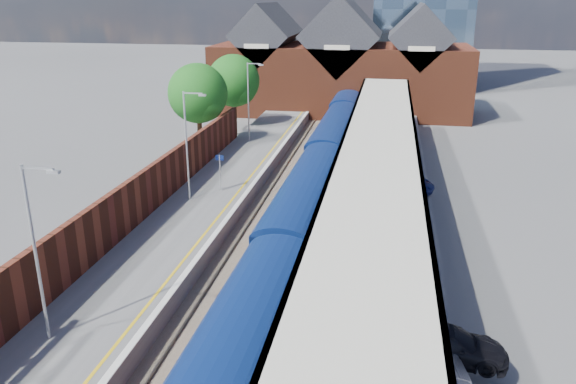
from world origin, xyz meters
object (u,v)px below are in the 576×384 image
train (323,162)px  lamp_post_b (37,244)px  lamp_post_d (250,97)px  platform_sign (220,167)px  parked_car_dark (447,344)px  parked_car_silver (407,370)px  parked_car_blue (401,183)px  lamp_post_c (188,139)px

train → lamp_post_b: (-7.86, -22.20, 2.87)m
train → lamp_post_d: (-7.86, 9.80, 2.87)m
lamp_post_d → platform_sign: (1.36, -14.00, -2.30)m
train → parked_car_dark: train is taller
platform_sign → parked_car_dark: size_ratio=0.58×
parked_car_silver → lamp_post_d: bearing=11.4°
train → lamp_post_b: lamp_post_b is taller
lamp_post_b → parked_car_blue: size_ratio=1.58×
parked_car_silver → parked_car_blue: size_ratio=0.92×
lamp_post_b → parked_car_blue: lamp_post_b is taller
lamp_post_b → train: bearing=70.5°
lamp_post_d → train: bearing=-51.3°
train → parked_car_silver: train is taller
lamp_post_b → lamp_post_c: 16.00m
parked_car_dark → lamp_post_c: bearing=49.3°
parked_car_silver → parked_car_blue: parked_car_silver is taller
parked_car_silver → parked_car_dark: bearing=-48.9°
parked_car_dark → parked_car_blue: size_ratio=0.97×
parked_car_dark → parked_car_silver: bearing=145.9°
train → parked_car_dark: size_ratio=15.33×
platform_sign → train: bearing=32.9°
lamp_post_b → parked_car_dark: 15.30m
lamp_post_b → platform_sign: size_ratio=2.80×
platform_sign → lamp_post_b: bearing=-94.3°
lamp_post_c → platform_sign: 3.34m
lamp_post_c → parked_car_dark: 21.12m
parked_car_silver → parked_car_blue: (-0.01, 20.43, -0.05)m
train → lamp_post_d: 12.88m
train → lamp_post_c: 10.41m
lamp_post_c → lamp_post_d: bearing=90.0°
train → parked_car_silver: bearing=-76.2°
parked_car_blue → parked_car_silver: bearing=-172.2°
lamp_post_b → parked_car_dark: (14.86, 1.38, -3.37)m
train → parked_car_silver: size_ratio=16.20×
lamp_post_d → platform_sign: 14.25m
lamp_post_d → parked_car_blue: 18.34m
lamp_post_b → lamp_post_d: same height
platform_sign → parked_car_blue: bearing=9.2°
parked_car_dark → parked_car_blue: parked_car_dark is taller
lamp_post_d → platform_sign: bearing=-84.4°
lamp_post_c → parked_car_dark: bearing=-44.5°
lamp_post_d → parked_car_blue: bearing=-42.0°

